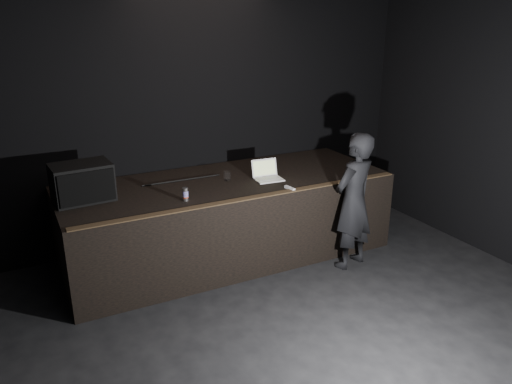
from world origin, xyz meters
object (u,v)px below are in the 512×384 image
at_px(stage_monitor, 82,182).
at_px(laptop, 267,174).
at_px(beer_can, 185,194).
at_px(person, 354,201).
at_px(stage_riser, 227,218).

distance_m(stage_monitor, laptop, 2.16).
bearing_deg(stage_monitor, beer_can, -32.48).
relative_size(stage_monitor, person, 0.39).
bearing_deg(beer_can, stage_monitor, 151.96).
relative_size(stage_monitor, laptop, 1.83).
xyz_separation_m(stage_monitor, laptop, (2.14, -0.24, -0.15)).
distance_m(stage_riser, stage_monitor, 1.81).
xyz_separation_m(stage_riser, stage_monitor, (-1.67, 0.06, 0.71)).
height_order(stage_monitor, laptop, stage_monitor).
bearing_deg(stage_monitor, stage_riser, -6.63).
bearing_deg(stage_riser, laptop, -20.78).
bearing_deg(stage_riser, beer_can, -146.32).
bearing_deg(laptop, stage_riser, 163.77).
bearing_deg(person, stage_riser, -55.02).
bearing_deg(stage_riser, person, -37.93).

